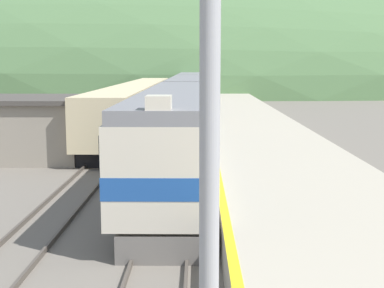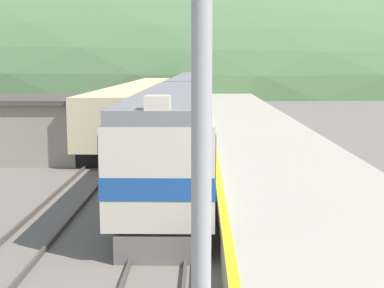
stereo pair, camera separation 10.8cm
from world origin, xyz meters
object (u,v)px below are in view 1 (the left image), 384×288
Objects in this scene: carriage_third at (191,87)px; siding_train at (138,105)px; carriage_fourth at (193,81)px; carriage_second at (187,98)px; express_train_lead_car at (176,131)px; signal_mast_main at (210,16)px.

siding_train is (-3.93, -26.82, -0.34)m from carriage_third.
carriage_fourth is at bearing 90.00° from carriage_third.
carriage_second is 5.24m from siding_train.
express_train_lead_car is 0.97× the size of carriage_second.
express_train_lead_car is 46.64m from carriage_third.
carriage_fourth is at bearing 90.00° from carriage_second.
carriage_third is at bearing 90.98° from signal_mast_main.
express_train_lead_car is at bearing -90.00° from carriage_fourth.
express_train_lead_car is 23.28m from carriage_second.
carriage_second reaches higher than siding_train.
signal_mast_main is at bearing -89.28° from carriage_fourth.
siding_train is (-3.93, 19.83, -0.36)m from express_train_lead_car.
express_train_lead_car is at bearing -78.77° from siding_train.
carriage_third is 2.64× the size of signal_mast_main.
siding_train is at bearing -94.48° from carriage_fourth.
carriage_third is at bearing 90.00° from express_train_lead_car.
carriage_fourth is (0.00, 70.01, -0.01)m from express_train_lead_car.
express_train_lead_car is at bearing -90.00° from carriage_second.
carriage_third is (0.00, 46.64, -0.01)m from express_train_lead_car.
express_train_lead_car is 70.01m from carriage_fourth.
signal_mast_main is at bearing -86.59° from express_train_lead_car.
signal_mast_main reaches higher than express_train_lead_car.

